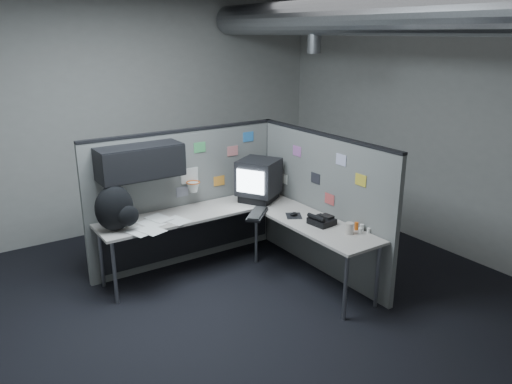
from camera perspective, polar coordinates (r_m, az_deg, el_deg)
room at (r=4.98m, az=4.94°, el=10.92°), size 5.62×5.62×3.22m
partition_back at (r=5.82m, az=-9.26°, el=0.69°), size 2.44×0.42×1.63m
partition_right at (r=5.77m, az=7.52°, el=-1.26°), size 0.07×2.23×1.63m
desk at (r=5.68m, az=-3.12°, el=-3.65°), size 2.31×2.11×0.73m
monitor at (r=6.02m, az=0.32°, el=1.43°), size 0.61×0.61×0.51m
keyboard at (r=5.58m, az=0.14°, el=-2.52°), size 0.43×0.42×0.04m
mouse at (r=5.58m, az=4.34°, el=-2.61°), size 0.25×0.26×0.04m
phone at (r=5.37m, az=7.49°, el=-3.25°), size 0.24×0.26×0.11m
bottles at (r=5.25m, az=11.89°, el=-4.08°), size 0.13×0.17×0.08m
cup at (r=5.16m, az=10.63°, el=-4.11°), size 0.11×0.11×0.12m
papers at (r=5.41m, az=-11.36°, el=-3.68°), size 0.74×0.62×0.01m
backpack at (r=5.30m, az=-15.75°, el=-1.86°), size 0.46×0.41×0.48m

